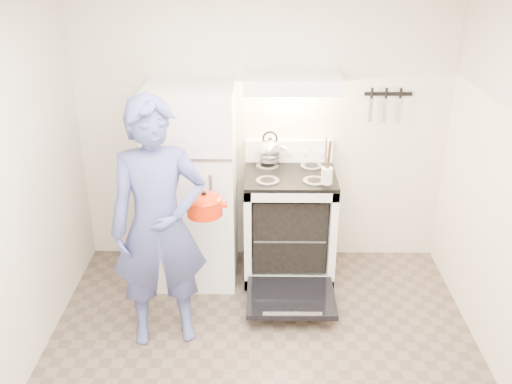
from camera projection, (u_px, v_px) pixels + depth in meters
back_wall at (263, 127)px, 4.92m from camera, size 3.20×0.02×2.50m
refrigerator at (194, 185)px, 4.78m from camera, size 0.70×0.70×1.70m
stove_body at (289, 226)px, 4.96m from camera, size 0.76×0.65×0.92m
cooktop at (290, 175)px, 4.76m from camera, size 0.76×0.65×0.03m
backsplash at (289, 150)px, 4.97m from camera, size 0.76×0.07×0.20m
oven_door at (291, 298)px, 4.56m from camera, size 0.70×0.54×0.04m
oven_rack at (289, 228)px, 4.96m from camera, size 0.60×0.52×0.01m
range_hood at (292, 81)px, 4.50m from camera, size 0.76×0.50×0.12m
knife_strip at (388, 94)px, 4.77m from camera, size 0.40×0.02×0.03m
pizza_stone at (295, 230)px, 4.89m from camera, size 0.34×0.34×0.02m
tea_kettle at (270, 148)px, 4.88m from camera, size 0.24×0.20×0.30m
utensil_jar at (327, 176)px, 4.47m from camera, size 0.10×0.10×0.13m
person at (159, 226)px, 3.96m from camera, size 0.75×0.57×1.85m
dutch_oven at (204, 207)px, 4.12m from camera, size 0.33×0.26×0.22m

